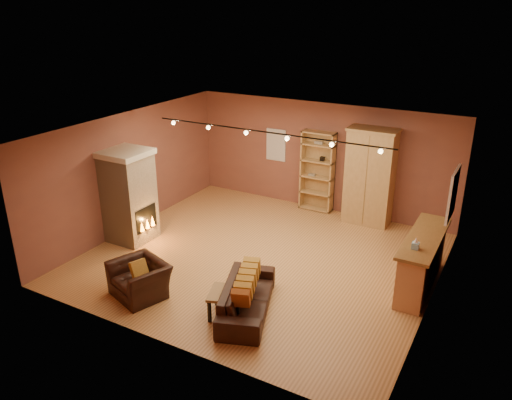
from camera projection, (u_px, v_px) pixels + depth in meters
The scene contains 16 objects.
floor at pixel (261, 258), 10.69m from camera, with size 7.00×7.00×0.00m, color #A76E3B.
ceiling at pixel (261, 130), 9.65m from camera, with size 7.00×7.00×0.00m, color brown.
back_wall at pixel (321, 157), 12.81m from camera, with size 7.00×0.02×2.80m, color brown.
left_wall at pixel (131, 171), 11.75m from camera, with size 0.02×6.50×2.80m, color brown.
right_wall at pixel (439, 234), 8.59m from camera, with size 0.02×6.50×2.80m, color brown.
fireplace at pixel (129, 196), 11.18m from camera, with size 1.01×0.98×2.12m.
back_window at pixel (276, 145), 13.32m from camera, with size 0.56×0.04×0.86m, color silver.
bookcase at pixel (318, 170), 12.85m from camera, with size 0.86×0.33×2.10m.
armoire at pixel (370, 176), 12.01m from camera, with size 1.17×0.67×2.38m.
bar_counter at pixel (422, 261), 9.45m from camera, with size 0.60×2.22×1.06m.
tissue_box at pixel (416, 244), 8.76m from camera, with size 0.13×0.13×0.23m.
right_window at pixel (453, 194), 9.65m from camera, with size 0.05×0.90×1.00m, color silver.
loveseat at pixel (247, 292), 8.72m from camera, with size 1.20×2.03×0.79m.
armchair at pixel (139, 274), 9.20m from camera, with size 1.16×0.94×0.88m.
coffee_table at pixel (227, 296), 8.62m from camera, with size 0.77×0.77×0.46m.
track_rail at pixel (266, 134), 9.85m from camera, with size 5.20×0.09×0.13m.
Camera 1 is at (4.51, -8.32, 5.13)m, focal length 35.00 mm.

